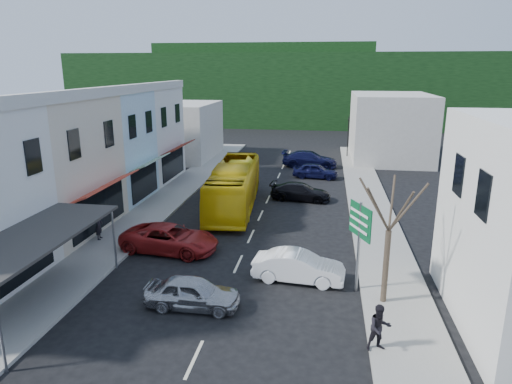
# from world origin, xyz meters

# --- Properties ---
(ground) EXTENTS (120.00, 120.00, 0.00)m
(ground) POSITION_xyz_m (0.00, 0.00, 0.00)
(ground) COLOR black
(ground) RESTS_ON ground
(sidewalk_left) EXTENTS (3.00, 52.00, 0.15)m
(sidewalk_left) POSITION_xyz_m (-7.50, 10.00, 0.07)
(sidewalk_left) COLOR gray
(sidewalk_left) RESTS_ON ground
(sidewalk_right) EXTENTS (3.00, 52.00, 0.15)m
(sidewalk_right) POSITION_xyz_m (7.50, 10.00, 0.07)
(sidewalk_right) COLOR gray
(sidewalk_right) RESTS_ON ground
(shopfront_row) EXTENTS (8.25, 30.00, 8.00)m
(shopfront_row) POSITION_xyz_m (-12.49, 5.00, 4.00)
(shopfront_row) COLOR silver
(shopfront_row) RESTS_ON ground
(distant_block_left) EXTENTS (8.00, 10.00, 6.00)m
(distant_block_left) POSITION_xyz_m (-12.00, 27.00, 3.00)
(distant_block_left) COLOR #B7B2A8
(distant_block_left) RESTS_ON ground
(distant_block_right) EXTENTS (8.00, 12.00, 7.00)m
(distant_block_right) POSITION_xyz_m (11.00, 30.00, 3.50)
(distant_block_right) COLOR #B7B2A8
(distant_block_right) RESTS_ON ground
(hillside) EXTENTS (80.00, 26.00, 14.00)m
(hillside) POSITION_xyz_m (-1.45, 65.09, 6.73)
(hillside) COLOR black
(hillside) RESTS_ON ground
(bus) EXTENTS (3.38, 11.76, 3.10)m
(bus) POSITION_xyz_m (-2.10, 9.49, 1.55)
(bus) COLOR yellow
(bus) RESTS_ON ground
(car_silver) EXTENTS (4.41, 1.83, 1.40)m
(car_silver) POSITION_xyz_m (-1.04, -4.58, 0.70)
(car_silver) COLOR #A8A8AD
(car_silver) RESTS_ON ground
(car_white) EXTENTS (4.55, 2.20, 1.40)m
(car_white) POSITION_xyz_m (3.17, -1.41, 0.70)
(car_white) COLOR white
(car_white) RESTS_ON ground
(car_red) EXTENTS (4.80, 2.44, 1.40)m
(car_red) POSITION_xyz_m (-3.99, 1.09, 0.70)
(car_red) COLOR maroon
(car_red) RESTS_ON ground
(car_black_near) EXTENTS (4.66, 2.29, 1.40)m
(car_black_near) POSITION_xyz_m (2.45, 12.17, 0.70)
(car_black_near) COLOR black
(car_black_near) RESTS_ON ground
(car_navy_mid) EXTENTS (4.58, 2.30, 1.40)m
(car_navy_mid) POSITION_xyz_m (3.36, 19.51, 0.70)
(car_navy_mid) COLOR black
(car_navy_mid) RESTS_ON ground
(car_navy_far) EXTENTS (4.59, 2.08, 1.40)m
(car_navy_far) POSITION_xyz_m (2.66, 24.26, 0.70)
(car_navy_far) COLOR black
(car_navy_far) RESTS_ON ground
(pedestrian_left) EXTENTS (0.51, 0.67, 1.70)m
(pedestrian_left) POSITION_xyz_m (-8.50, 1.87, 1.00)
(pedestrian_left) COLOR black
(pedestrian_left) RESTS_ON sidewalk_left
(pedestrian_right) EXTENTS (0.80, 0.63, 1.70)m
(pedestrian_right) POSITION_xyz_m (6.30, -6.67, 1.00)
(pedestrian_right) COLOR black
(pedestrian_right) RESTS_ON sidewalk_right
(direction_sign) EXTENTS (1.61, 2.03, 4.17)m
(direction_sign) POSITION_xyz_m (5.80, -2.08, 2.08)
(direction_sign) COLOR #0B512A
(direction_sign) RESTS_ON ground
(street_tree) EXTENTS (2.68, 2.68, 6.62)m
(street_tree) POSITION_xyz_m (6.87, -3.09, 3.31)
(street_tree) COLOR #362B1F
(street_tree) RESTS_ON ground
(traffic_signal) EXTENTS (0.57, 0.96, 4.53)m
(traffic_signal) POSITION_xyz_m (6.60, 30.06, 2.26)
(traffic_signal) COLOR black
(traffic_signal) RESTS_ON ground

